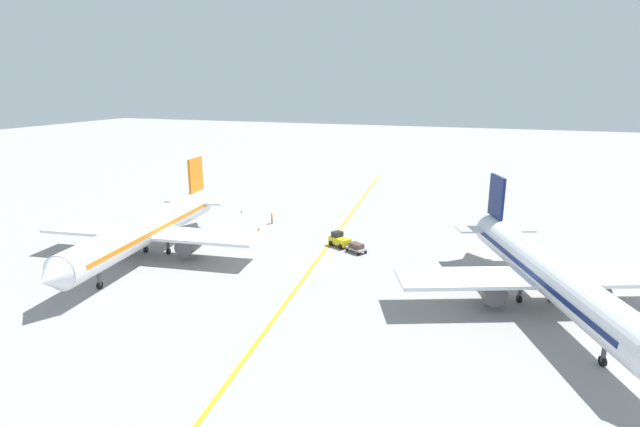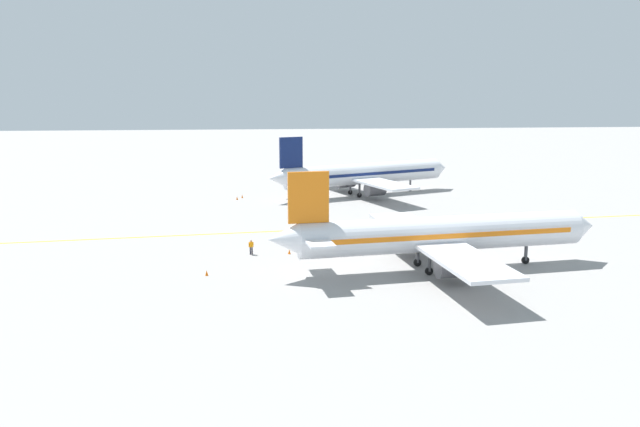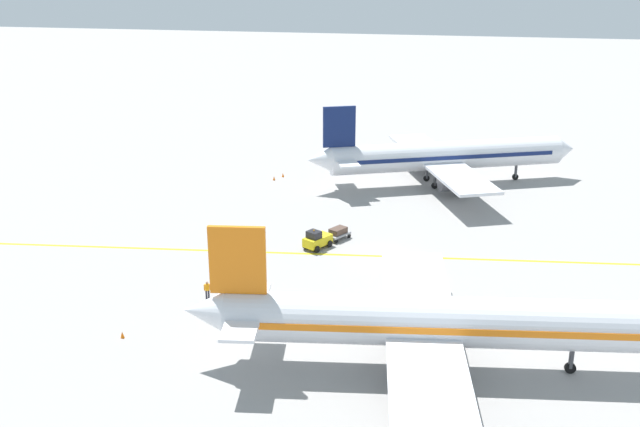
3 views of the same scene
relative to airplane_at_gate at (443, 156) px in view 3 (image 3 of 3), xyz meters
The scene contains 11 objects.
ground_plane 26.06m from the airplane_at_gate, 12.39° to the right, with size 400.00×400.00×0.00m, color gray.
apron_yellow_centreline 26.06m from the airplane_at_gate, 12.39° to the right, with size 0.40×120.00×0.01m, color yellow.
airplane_at_gate is the anchor object (origin of this frame).
airplane_adjacent_stand 45.26m from the airplane_at_gate, ahead, with size 28.42×35.53×10.60m.
baggage_tug_white 27.07m from the airplane_at_gate, 25.80° to the right, with size 3.34×2.86×2.11m.
baggage_cart_trailing 23.82m from the airplane_at_gate, 25.08° to the right, with size 2.95×2.54×1.24m.
ground_crew_worker 41.99m from the airplane_at_gate, 26.66° to the right, with size 0.33×0.55×1.68m.
traffic_cone_near_nose 21.99m from the airplane_at_gate, 84.06° to the right, with size 0.32×0.32×0.55m, color orange.
traffic_cone_mid_apron 21.08m from the airplane_at_gate, 88.28° to the right, with size 0.32×0.32×0.55m, color orange.
traffic_cone_by_wingtip 40.50m from the airplane_at_gate, 21.10° to the right, with size 0.32×0.32×0.55m, color orange.
traffic_cone_far_edge 50.82m from the airplane_at_gate, 27.16° to the right, with size 0.32×0.32×0.55m, color orange.
Camera 3 is at (67.73, 6.90, 28.57)m, focal length 42.00 mm.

